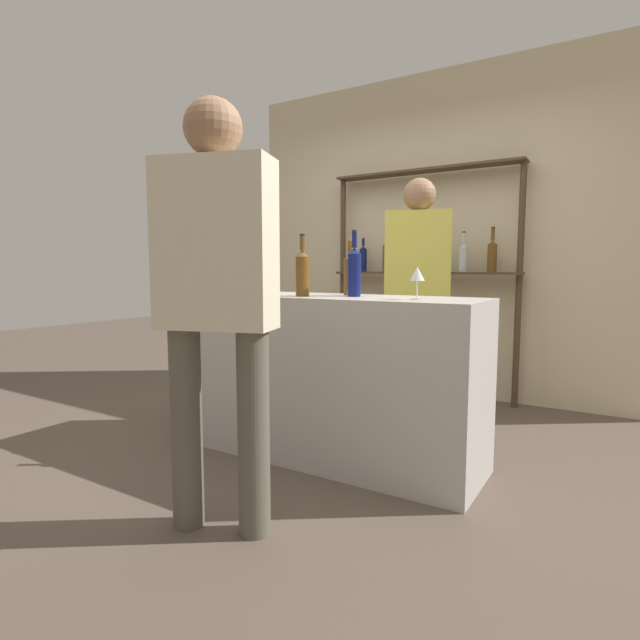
{
  "coord_description": "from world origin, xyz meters",
  "views": [
    {
      "loc": [
        1.52,
        -2.47,
        1.11
      ],
      "look_at": [
        0.0,
        0.0,
        0.81
      ],
      "focal_mm": 28.0,
      "sensor_mm": 36.0,
      "label": 1
    }
  ],
  "objects": [
    {
      "name": "counter_bottle_0",
      "position": [
        -0.05,
        -0.11,
        1.09
      ],
      "size": [
        0.08,
        0.08,
        0.35
      ],
      "color": "brown",
      "rests_on": "bar_counter"
    },
    {
      "name": "customer_center",
      "position": [
        0.09,
        -0.96,
        1.05
      ],
      "size": [
        0.52,
        0.35,
        1.79
      ],
      "rotation": [
        0.0,
        0.0,
        1.89
      ],
      "color": "#575347",
      "rests_on": "ground_plane"
    },
    {
      "name": "back_wall",
      "position": [
        0.0,
        1.88,
        1.4
      ],
      "size": [
        3.5,
        0.12,
        2.8
      ],
      "primitive_type": "cube",
      "color": "beige",
      "rests_on": "ground_plane"
    },
    {
      "name": "wine_glass",
      "position": [
        0.62,
        -0.07,
        1.08
      ],
      "size": [
        0.08,
        0.08,
        0.17
      ],
      "color": "silver",
      "rests_on": "bar_counter"
    },
    {
      "name": "counter_bottle_2",
      "position": [
        0.13,
        0.13,
        1.09
      ],
      "size": [
        0.08,
        0.08,
        0.33
      ],
      "color": "brown",
      "rests_on": "bar_counter"
    },
    {
      "name": "back_shelf",
      "position": [
        0.01,
        1.7,
        1.25
      ],
      "size": [
        1.64,
        0.18,
        1.95
      ],
      "color": "#4C3828",
      "rests_on": "ground_plane"
    },
    {
      "name": "ground_plane",
      "position": [
        0.0,
        0.0,
        0.0
      ],
      "size": [
        16.0,
        16.0,
        0.0
      ],
      "primitive_type": "plane",
      "color": "brown"
    },
    {
      "name": "server_behind_counter",
      "position": [
        0.24,
        0.93,
        1.03
      ],
      "size": [
        0.49,
        0.33,
        1.74
      ],
      "rotation": [
        0.0,
        0.0,
        -1.27
      ],
      "color": "brown",
      "rests_on": "ground_plane"
    },
    {
      "name": "bar_counter",
      "position": [
        0.0,
        0.0,
        0.48
      ],
      "size": [
        1.9,
        0.56,
        0.96
      ],
      "primitive_type": "cube",
      "color": "#B7B2AD",
      "rests_on": "ground_plane"
    },
    {
      "name": "ice_bucket",
      "position": [
        -0.4,
        -0.05,
        1.06
      ],
      "size": [
        0.19,
        0.19,
        0.21
      ],
      "color": "#846647",
      "rests_on": "bar_counter"
    },
    {
      "name": "counter_bottle_3",
      "position": [
        0.22,
        0.01,
        1.1
      ],
      "size": [
        0.07,
        0.07,
        0.37
      ],
      "color": "#0F1956",
      "rests_on": "bar_counter"
    },
    {
      "name": "counter_bottle_1",
      "position": [
        -0.57,
        0.15,
        1.08
      ],
      "size": [
        0.08,
        0.08,
        0.33
      ],
      "color": "black",
      "rests_on": "bar_counter"
    }
  ]
}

